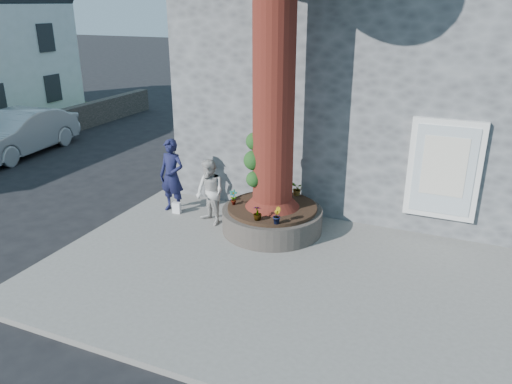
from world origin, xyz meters
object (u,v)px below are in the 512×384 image
at_px(woman, 210,192).
at_px(man, 172,176).
at_px(car_silver, 19,133).
at_px(planter, 272,218).

bearing_deg(woman, man, -167.93).
height_order(man, woman, man).
bearing_deg(car_silver, man, -23.20).
xyz_separation_m(man, car_silver, (-7.88, 2.48, -0.28)).
bearing_deg(car_silver, planter, -19.38).
relative_size(man, woman, 1.18).
bearing_deg(planter, man, 177.94).
bearing_deg(woman, car_silver, -170.27).
distance_m(planter, car_silver, 10.92).
relative_size(planter, woman, 1.47).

